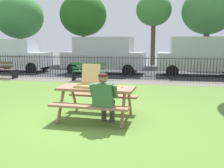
% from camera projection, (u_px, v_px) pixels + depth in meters
% --- Properties ---
extents(ground, '(28.00, 10.73, 0.02)m').
position_uv_depth(ground, '(103.00, 106.00, 7.49)').
color(ground, olive).
extents(cobblestone_walkway, '(28.00, 1.40, 0.01)m').
position_uv_depth(cobblestone_walkway, '(126.00, 82.00, 12.00)').
color(cobblestone_walkway, slate).
extents(street_asphalt, '(28.00, 6.97, 0.01)m').
position_uv_depth(street_asphalt, '(135.00, 71.00, 16.05)').
color(street_asphalt, '#38383D').
extents(picnic_table_foreground, '(1.87, 1.56, 0.79)m').
position_uv_depth(picnic_table_foreground, '(96.00, 94.00, 6.19)').
color(picnic_table_foreground, '#9C674C').
rests_on(picnic_table_foreground, ground).
extents(pizza_box_open, '(0.55, 0.59, 0.53)m').
position_uv_depth(pizza_box_open, '(88.00, 82.00, 6.24)').
color(pizza_box_open, tan).
rests_on(pizza_box_open, picnic_table_foreground).
extents(pizza_slice_on_table, '(0.26, 0.24, 0.02)m').
position_uv_depth(pizza_slice_on_table, '(118.00, 87.00, 6.10)').
color(pizza_slice_on_table, '#F1C34E').
rests_on(pizza_slice_on_table, picnic_table_foreground).
extents(adult_at_table, '(0.62, 0.60, 1.19)m').
position_uv_depth(adult_at_table, '(104.00, 97.00, 5.62)').
color(adult_at_table, '#434343').
rests_on(adult_at_table, ground).
extents(iron_fence_streetside, '(19.49, 0.03, 1.14)m').
position_uv_depth(iron_fence_streetside, '(128.00, 68.00, 12.58)').
color(iron_fence_streetside, black).
rests_on(iron_fence_streetside, ground).
extents(park_bench_left, '(1.61, 0.51, 0.85)m').
position_uv_depth(park_bench_left, '(1.00, 70.00, 13.00)').
color(park_bench_left, brown).
rests_on(park_bench_left, ground).
extents(park_bench_center, '(1.62, 0.54, 0.85)m').
position_uv_depth(park_bench_center, '(89.00, 72.00, 12.13)').
color(park_bench_center, '#1F5D2D').
rests_on(park_bench_center, ground).
extents(parked_car_left, '(3.92, 1.86, 1.98)m').
position_uv_depth(parked_car_left, '(17.00, 55.00, 15.81)').
color(parked_car_left, white).
rests_on(parked_car_left, ground).
extents(parked_car_center, '(4.68, 2.13, 2.08)m').
position_uv_depth(parked_car_center, '(104.00, 54.00, 14.77)').
color(parked_car_center, '#B3B2BE').
rests_on(parked_car_center, ground).
extents(parked_car_right, '(4.66, 2.07, 2.08)m').
position_uv_depth(parked_car_right, '(202.00, 55.00, 13.75)').
color(parked_car_right, '#B4BDB8').
rests_on(parked_car_right, ground).
extents(far_tree_left, '(3.99, 3.99, 5.65)m').
position_uv_depth(far_tree_left, '(19.00, 17.00, 21.51)').
color(far_tree_left, brown).
rests_on(far_tree_left, ground).
extents(far_tree_midleft, '(3.69, 3.69, 5.56)m').
position_uv_depth(far_tree_midleft, '(83.00, 15.00, 20.44)').
color(far_tree_midleft, brown).
rests_on(far_tree_midleft, ground).
extents(far_tree_center, '(2.64, 2.64, 5.34)m').
position_uv_depth(far_tree_center, '(154.00, 11.00, 19.36)').
color(far_tree_center, brown).
rests_on(far_tree_center, ground).
extents(far_tree_midright, '(3.71, 3.71, 5.66)m').
position_uv_depth(far_tree_midright, '(208.00, 11.00, 18.64)').
color(far_tree_midright, brown).
rests_on(far_tree_midright, ground).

